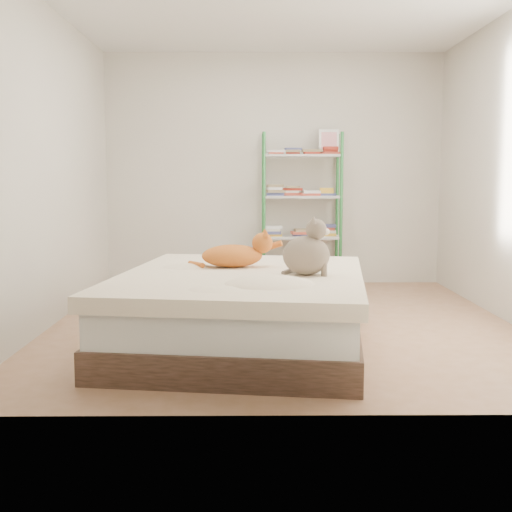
{
  "coord_description": "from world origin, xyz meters",
  "views": [
    {
      "loc": [
        -0.27,
        -5.25,
        1.2
      ],
      "look_at": [
        -0.23,
        -0.44,
        0.62
      ],
      "focal_mm": 45.0,
      "sensor_mm": 36.0,
      "label": 1
    }
  ],
  "objects_px": {
    "grey_cat": "(306,247)",
    "cardboard_box": "(279,281)",
    "bed": "(242,310)",
    "orange_cat": "(232,253)",
    "shelf_unit": "(302,209)",
    "white_bin": "(220,271)"
  },
  "relations": [
    {
      "from": "grey_cat",
      "to": "cardboard_box",
      "type": "distance_m",
      "value": 2.11
    },
    {
      "from": "bed",
      "to": "orange_cat",
      "type": "distance_m",
      "value": 0.48
    },
    {
      "from": "shelf_unit",
      "to": "white_bin",
      "type": "xyz_separation_m",
      "value": [
        -0.91,
        -0.03,
        -0.68
      ]
    },
    {
      "from": "cardboard_box",
      "to": "white_bin",
      "type": "xyz_separation_m",
      "value": [
        -0.62,
        0.67,
        0.01
      ]
    },
    {
      "from": "orange_cat",
      "to": "grey_cat",
      "type": "distance_m",
      "value": 0.66
    },
    {
      "from": "white_bin",
      "to": "grey_cat",
      "type": "bearing_deg",
      "value": -75.1
    },
    {
      "from": "bed",
      "to": "grey_cat",
      "type": "relative_size",
      "value": 5.85
    },
    {
      "from": "shelf_unit",
      "to": "white_bin",
      "type": "height_order",
      "value": "shelf_unit"
    },
    {
      "from": "cardboard_box",
      "to": "bed",
      "type": "bearing_deg",
      "value": -92.3
    },
    {
      "from": "grey_cat",
      "to": "shelf_unit",
      "type": "xyz_separation_m",
      "value": [
        0.19,
        2.73,
        0.13
      ]
    },
    {
      "from": "grey_cat",
      "to": "cardboard_box",
      "type": "xyz_separation_m",
      "value": [
        -0.09,
        2.03,
        -0.57
      ]
    },
    {
      "from": "white_bin",
      "to": "shelf_unit",
      "type": "bearing_deg",
      "value": 1.95
    },
    {
      "from": "cardboard_box",
      "to": "shelf_unit",
      "type": "bearing_deg",
      "value": 76.03
    },
    {
      "from": "shelf_unit",
      "to": "cardboard_box",
      "type": "relative_size",
      "value": 3.42
    },
    {
      "from": "orange_cat",
      "to": "grey_cat",
      "type": "relative_size",
      "value": 1.37
    },
    {
      "from": "bed",
      "to": "white_bin",
      "type": "xyz_separation_m",
      "value": [
        -0.28,
        2.59,
        -0.09
      ]
    },
    {
      "from": "cardboard_box",
      "to": "orange_cat",
      "type": "bearing_deg",
      "value": -96.72
    },
    {
      "from": "bed",
      "to": "shelf_unit",
      "type": "relative_size",
      "value": 1.33
    },
    {
      "from": "cardboard_box",
      "to": "white_bin",
      "type": "height_order",
      "value": "cardboard_box"
    },
    {
      "from": "bed",
      "to": "shelf_unit",
      "type": "height_order",
      "value": "shelf_unit"
    },
    {
      "from": "cardboard_box",
      "to": "white_bin",
      "type": "distance_m",
      "value": 0.92
    },
    {
      "from": "grey_cat",
      "to": "orange_cat",
      "type": "bearing_deg",
      "value": 59.94
    }
  ]
}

